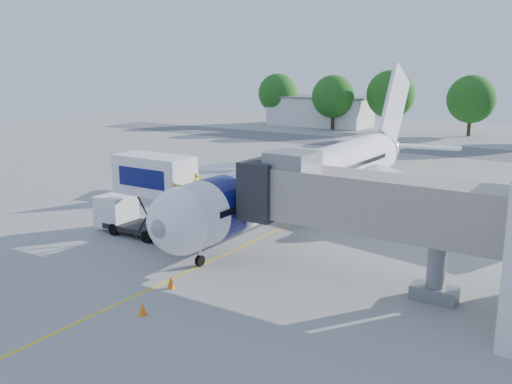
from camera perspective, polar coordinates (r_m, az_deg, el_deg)
The scene contains 14 objects.
ground at distance 40.16m, azimuth 2.91°, elevation -3.47°, with size 160.00×160.00×0.00m, color #9C9C99.
guidance_line at distance 40.16m, azimuth 2.91°, elevation -3.46°, with size 0.15×70.00×0.01m, color yellow.
taxiway_strip at distance 78.57m, azimuth 18.67°, elevation 3.93°, with size 120.00×10.00×0.01m, color #59595B.
aircraft at distance 42.97m, azimuth 5.75°, elevation 1.61°, with size 34.17×37.73×11.35m.
jet_bridge at distance 29.50m, azimuth 9.52°, elevation -0.92°, with size 13.90×3.20×6.60m.
catering_hiloader at distance 37.74m, azimuth -10.76°, elevation -0.42°, with size 8.50×2.44×5.50m.
ground_tug at distance 24.95m, azimuth -9.58°, elevation -12.38°, with size 3.67×2.39×1.35m.
safety_cone_a at distance 29.73m, azimuth -8.51°, elevation -8.93°, with size 0.41×0.41×0.64m.
safety_cone_b at distance 27.01m, azimuth -11.27°, elevation -11.41°, with size 0.38×0.38×0.60m.
outbuilding_left at distance 105.01m, azimuth 6.38°, elevation 8.06°, with size 18.40×8.40×5.30m.
tree_a at distance 107.54m, azimuth 2.20°, elevation 9.83°, with size 7.28×7.28×9.28m.
tree_b at distance 98.80m, azimuth 7.73°, elevation 9.44°, with size 7.24×7.24×9.22m.
tree_c at distance 97.41m, azimuth 13.30°, elevation 9.47°, with size 7.90×7.90×10.07m.
tree_d at distance 94.94m, azimuth 20.73°, elevation 8.67°, with size 7.38×7.38×9.41m.
Camera 1 is at (19.42, -33.30, 11.27)m, focal length 40.00 mm.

